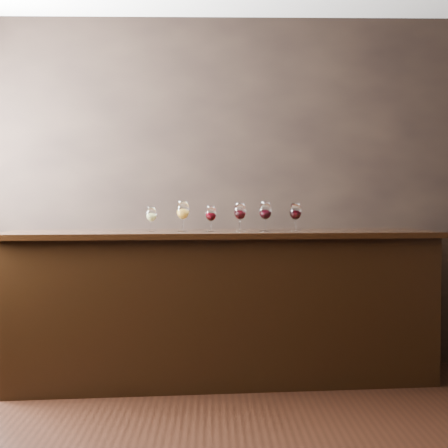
{
  "coord_description": "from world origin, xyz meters",
  "views": [
    {
      "loc": [
        -0.13,
        -2.98,
        1.26
      ],
      "look_at": [
        -0.05,
        1.39,
        1.11
      ],
      "focal_mm": 50.0,
      "sensor_mm": 36.0,
      "label": 1
    }
  ],
  "objects_px": {
    "glass_red_b": "(240,212)",
    "bar_counter": "(223,309)",
    "glass_white": "(151,215)",
    "glass_red_d": "(295,212)",
    "back_bar_shelf": "(276,295)",
    "glass_red_a": "(211,214)",
    "glass_red_c": "(265,211)",
    "glass_amber": "(183,211)"
  },
  "relations": [
    {
      "from": "glass_red_b",
      "to": "bar_counter",
      "type": "bearing_deg",
      "value": -173.95
    },
    {
      "from": "bar_counter",
      "to": "glass_white",
      "type": "distance_m",
      "value": 0.83
    },
    {
      "from": "bar_counter",
      "to": "glass_red_d",
      "type": "distance_m",
      "value": 0.85
    },
    {
      "from": "glass_white",
      "to": "glass_red_b",
      "type": "height_order",
      "value": "glass_red_b"
    },
    {
      "from": "back_bar_shelf",
      "to": "glass_red_b",
      "type": "relative_size",
      "value": 14.15
    },
    {
      "from": "glass_red_a",
      "to": "glass_red_d",
      "type": "height_order",
      "value": "glass_red_d"
    },
    {
      "from": "bar_counter",
      "to": "glass_red_b",
      "type": "xyz_separation_m",
      "value": [
        0.12,
        0.01,
        0.68
      ]
    },
    {
      "from": "glass_red_b",
      "to": "glass_red_d",
      "type": "height_order",
      "value": "same"
    },
    {
      "from": "glass_red_b",
      "to": "glass_red_d",
      "type": "distance_m",
      "value": 0.39
    },
    {
      "from": "glass_red_c",
      "to": "glass_red_d",
      "type": "relative_size",
      "value": 1.04
    },
    {
      "from": "glass_red_a",
      "to": "glass_red_c",
      "type": "relative_size",
      "value": 0.86
    },
    {
      "from": "glass_red_d",
      "to": "back_bar_shelf",
      "type": "bearing_deg",
      "value": 96.54
    },
    {
      "from": "glass_white",
      "to": "glass_red_a",
      "type": "relative_size",
      "value": 0.97
    },
    {
      "from": "glass_white",
      "to": "glass_red_a",
      "type": "distance_m",
      "value": 0.42
    },
    {
      "from": "bar_counter",
      "to": "glass_amber",
      "type": "height_order",
      "value": "glass_amber"
    },
    {
      "from": "back_bar_shelf",
      "to": "glass_red_d",
      "type": "relative_size",
      "value": 14.18
    },
    {
      "from": "glass_amber",
      "to": "back_bar_shelf",
      "type": "bearing_deg",
      "value": 41.91
    },
    {
      "from": "bar_counter",
      "to": "back_bar_shelf",
      "type": "xyz_separation_m",
      "value": [
        0.44,
        0.64,
        -0.0
      ]
    },
    {
      "from": "glass_red_c",
      "to": "glass_amber",
      "type": "bearing_deg",
      "value": 179.35
    },
    {
      "from": "glass_white",
      "to": "glass_amber",
      "type": "xyz_separation_m",
      "value": [
        0.22,
        0.02,
        0.03
      ]
    },
    {
      "from": "back_bar_shelf",
      "to": "glass_amber",
      "type": "relative_size",
      "value": 13.3
    },
    {
      "from": "back_bar_shelf",
      "to": "glass_red_a",
      "type": "relative_size",
      "value": 15.84
    },
    {
      "from": "back_bar_shelf",
      "to": "glass_red_a",
      "type": "xyz_separation_m",
      "value": [
        -0.52,
        -0.68,
        0.67
      ]
    },
    {
      "from": "back_bar_shelf",
      "to": "glass_white",
      "type": "relative_size",
      "value": 16.38
    },
    {
      "from": "glass_amber",
      "to": "glass_red_b",
      "type": "relative_size",
      "value": 1.06
    },
    {
      "from": "glass_red_a",
      "to": "glass_red_b",
      "type": "xyz_separation_m",
      "value": [
        0.21,
        0.05,
        0.01
      ]
    },
    {
      "from": "glass_amber",
      "to": "glass_red_a",
      "type": "relative_size",
      "value": 1.19
    },
    {
      "from": "bar_counter",
      "to": "back_bar_shelf",
      "type": "bearing_deg",
      "value": 50.9
    },
    {
      "from": "bar_counter",
      "to": "glass_amber",
      "type": "xyz_separation_m",
      "value": [
        -0.28,
        -0.0,
        0.69
      ]
    },
    {
      "from": "bar_counter",
      "to": "glass_red_c",
      "type": "distance_m",
      "value": 0.75
    },
    {
      "from": "glass_red_a",
      "to": "glass_red_b",
      "type": "distance_m",
      "value": 0.21
    },
    {
      "from": "glass_white",
      "to": "glass_red_d",
      "type": "distance_m",
      "value": 1.01
    },
    {
      "from": "glass_red_a",
      "to": "glass_red_d",
      "type": "xyz_separation_m",
      "value": [
        0.6,
        0.04,
        0.01
      ]
    },
    {
      "from": "glass_red_a",
      "to": "bar_counter",
      "type": "bearing_deg",
      "value": 23.18
    },
    {
      "from": "bar_counter",
      "to": "back_bar_shelf",
      "type": "height_order",
      "value": "bar_counter"
    },
    {
      "from": "glass_amber",
      "to": "glass_red_a",
      "type": "xyz_separation_m",
      "value": [
        0.2,
        -0.04,
        -0.02
      ]
    },
    {
      "from": "glass_red_a",
      "to": "glass_amber",
      "type": "bearing_deg",
      "value": 169.63
    },
    {
      "from": "glass_red_b",
      "to": "glass_red_c",
      "type": "bearing_deg",
      "value": -6.35
    },
    {
      "from": "glass_white",
      "to": "glass_red_d",
      "type": "bearing_deg",
      "value": 1.09
    },
    {
      "from": "back_bar_shelf",
      "to": "glass_red_c",
      "type": "height_order",
      "value": "glass_red_c"
    },
    {
      "from": "glass_red_a",
      "to": "back_bar_shelf",
      "type": "bearing_deg",
      "value": 52.52
    },
    {
      "from": "back_bar_shelf",
      "to": "glass_amber",
      "type": "xyz_separation_m",
      "value": [
        -0.72,
        -0.64,
        0.69
      ]
    }
  ]
}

